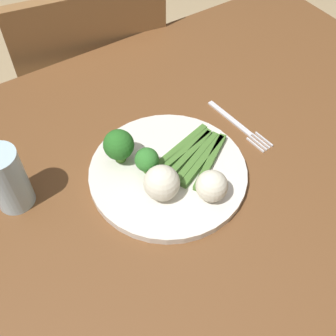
{
  "coord_description": "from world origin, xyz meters",
  "views": [
    {
      "loc": [
        0.3,
        0.34,
        1.34
      ],
      "look_at": [
        0.05,
        -0.04,
        0.77
      ],
      "focal_mm": 44.41,
      "sensor_mm": 36.0,
      "label": 1
    }
  ],
  "objects_px": {
    "broccoli_front": "(147,160)",
    "asparagus_bundle": "(195,155)",
    "cauliflower_near_fork": "(162,183)",
    "fork": "(239,125)",
    "plate": "(168,172)",
    "water_glass": "(7,179)",
    "cauliflower_edge": "(212,186)",
    "broccoli_front_left": "(119,145)",
    "dining_table": "(200,214)",
    "chair": "(94,94)"
  },
  "relations": [
    {
      "from": "dining_table",
      "to": "cauliflower_edge",
      "type": "height_order",
      "value": "cauliflower_edge"
    },
    {
      "from": "asparagus_bundle",
      "to": "broccoli_front_left",
      "type": "height_order",
      "value": "broccoli_front_left"
    },
    {
      "from": "cauliflower_near_fork",
      "to": "water_glass",
      "type": "xyz_separation_m",
      "value": [
        0.21,
        -0.13,
        0.01
      ]
    },
    {
      "from": "broccoli_front",
      "to": "cauliflower_edge",
      "type": "height_order",
      "value": "cauliflower_edge"
    },
    {
      "from": "asparagus_bundle",
      "to": "fork",
      "type": "relative_size",
      "value": 0.91
    },
    {
      "from": "chair",
      "to": "cauliflower_near_fork",
      "type": "relative_size",
      "value": 14.41
    },
    {
      "from": "cauliflower_edge",
      "to": "water_glass",
      "type": "relative_size",
      "value": 0.46
    },
    {
      "from": "cauliflower_edge",
      "to": "plate",
      "type": "bearing_deg",
      "value": -70.63
    },
    {
      "from": "fork",
      "to": "plate",
      "type": "bearing_deg",
      "value": -86.73
    },
    {
      "from": "asparagus_bundle",
      "to": "cauliflower_near_fork",
      "type": "relative_size",
      "value": 2.5
    },
    {
      "from": "chair",
      "to": "cauliflower_edge",
      "type": "xyz_separation_m",
      "value": [
        0.06,
        0.63,
        0.29
      ]
    },
    {
      "from": "cauliflower_near_fork",
      "to": "fork",
      "type": "distance_m",
      "value": 0.23
    },
    {
      "from": "chair",
      "to": "broccoli_front",
      "type": "xyz_separation_m",
      "value": [
        0.12,
        0.53,
        0.29
      ]
    },
    {
      "from": "broccoli_front_left",
      "to": "broccoli_front",
      "type": "relative_size",
      "value": 1.29
    },
    {
      "from": "asparagus_bundle",
      "to": "water_glass",
      "type": "distance_m",
      "value": 0.32
    },
    {
      "from": "plate",
      "to": "cauliflower_edge",
      "type": "height_order",
      "value": "cauliflower_edge"
    },
    {
      "from": "fork",
      "to": "water_glass",
      "type": "xyz_separation_m",
      "value": [
        0.43,
        -0.07,
        0.06
      ]
    },
    {
      "from": "broccoli_front_left",
      "to": "cauliflower_near_fork",
      "type": "relative_size",
      "value": 1.1
    },
    {
      "from": "broccoli_front",
      "to": "cauliflower_edge",
      "type": "distance_m",
      "value": 0.12
    },
    {
      "from": "fork",
      "to": "cauliflower_near_fork",
      "type": "bearing_deg",
      "value": -78.72
    },
    {
      "from": "fork",
      "to": "water_glass",
      "type": "distance_m",
      "value": 0.44
    },
    {
      "from": "plate",
      "to": "cauliflower_edge",
      "type": "relative_size",
      "value": 5.21
    },
    {
      "from": "chair",
      "to": "fork",
      "type": "bearing_deg",
      "value": 110.96
    },
    {
      "from": "asparagus_bundle",
      "to": "cauliflower_near_fork",
      "type": "height_order",
      "value": "cauliflower_near_fork"
    },
    {
      "from": "broccoli_front",
      "to": "cauliflower_near_fork",
      "type": "distance_m",
      "value": 0.06
    },
    {
      "from": "cauliflower_edge",
      "to": "fork",
      "type": "xyz_separation_m",
      "value": [
        -0.15,
        -0.11,
        -0.04
      ]
    },
    {
      "from": "dining_table",
      "to": "plate",
      "type": "xyz_separation_m",
      "value": [
        0.05,
        -0.04,
        0.12
      ]
    },
    {
      "from": "plate",
      "to": "fork",
      "type": "height_order",
      "value": "plate"
    },
    {
      "from": "fork",
      "to": "water_glass",
      "type": "bearing_deg",
      "value": -103.95
    },
    {
      "from": "asparagus_bundle",
      "to": "broccoli_front",
      "type": "bearing_deg",
      "value": -33.37
    },
    {
      "from": "water_glass",
      "to": "broccoli_front_left",
      "type": "bearing_deg",
      "value": 171.66
    },
    {
      "from": "dining_table",
      "to": "fork",
      "type": "xyz_separation_m",
      "value": [
        -0.14,
        -0.07,
        0.11
      ]
    },
    {
      "from": "asparagus_bundle",
      "to": "cauliflower_edge",
      "type": "relative_size",
      "value": 2.81
    },
    {
      "from": "dining_table",
      "to": "broccoli_front",
      "type": "xyz_separation_m",
      "value": [
        0.08,
        -0.06,
        0.16
      ]
    },
    {
      "from": "chair",
      "to": "plate",
      "type": "relative_size",
      "value": 3.11
    },
    {
      "from": "dining_table",
      "to": "cauliflower_near_fork",
      "type": "height_order",
      "value": "cauliflower_near_fork"
    },
    {
      "from": "cauliflower_near_fork",
      "to": "water_glass",
      "type": "distance_m",
      "value": 0.25
    },
    {
      "from": "asparagus_bundle",
      "to": "water_glass",
      "type": "height_order",
      "value": "water_glass"
    },
    {
      "from": "chair",
      "to": "cauliflower_near_fork",
      "type": "distance_m",
      "value": 0.67
    },
    {
      "from": "broccoli_front",
      "to": "asparagus_bundle",
      "type": "bearing_deg",
      "value": 167.74
    },
    {
      "from": "asparagus_bundle",
      "to": "broccoli_front",
      "type": "distance_m",
      "value": 0.09
    },
    {
      "from": "broccoli_front",
      "to": "cauliflower_near_fork",
      "type": "relative_size",
      "value": 0.86
    },
    {
      "from": "cauliflower_near_fork",
      "to": "cauliflower_edge",
      "type": "height_order",
      "value": "cauliflower_near_fork"
    },
    {
      "from": "dining_table",
      "to": "water_glass",
      "type": "bearing_deg",
      "value": -25.19
    },
    {
      "from": "plate",
      "to": "water_glass",
      "type": "distance_m",
      "value": 0.27
    },
    {
      "from": "broccoli_front_left",
      "to": "fork",
      "type": "height_order",
      "value": "broccoli_front_left"
    },
    {
      "from": "broccoli_front_left",
      "to": "cauliflower_edge",
      "type": "relative_size",
      "value": 1.24
    },
    {
      "from": "chair",
      "to": "water_glass",
      "type": "distance_m",
      "value": 0.64
    },
    {
      "from": "chair",
      "to": "broccoli_front_left",
      "type": "height_order",
      "value": "chair"
    },
    {
      "from": "plate",
      "to": "broccoli_front_left",
      "type": "distance_m",
      "value": 0.1
    }
  ]
}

